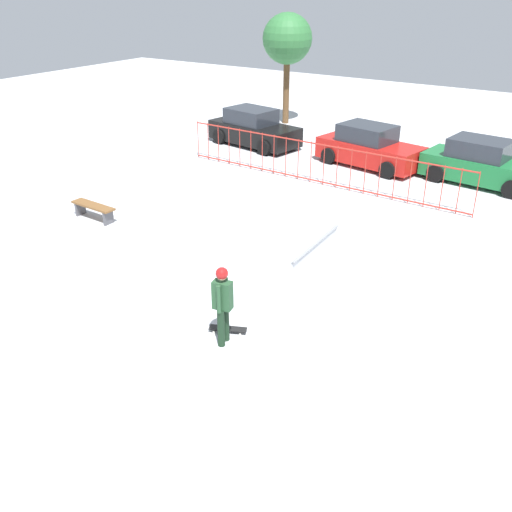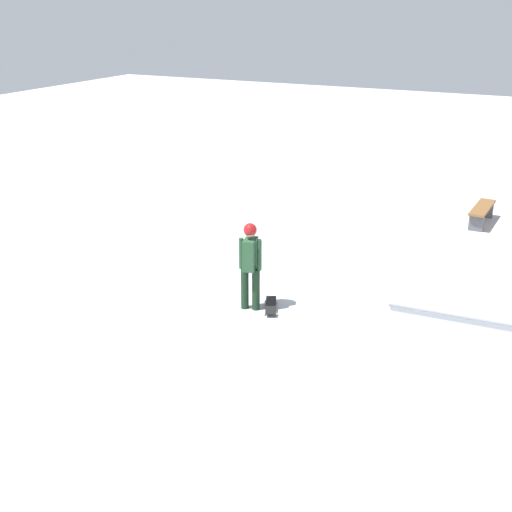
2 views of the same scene
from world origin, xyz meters
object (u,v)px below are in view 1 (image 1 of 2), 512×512
skater (223,300)px  distant_tree (287,40)px  skateboard (228,329)px  parked_car_red (369,148)px  parked_car_green (482,164)px  park_bench (93,208)px  parked_car_black (254,129)px  skate_ramp (271,246)px

skater → distant_tree: size_ratio=0.33×
skateboard → parked_car_red: parked_car_red is taller
parked_car_green → skater: bearing=-91.2°
skateboard → park_bench: park_bench is taller
parked_car_black → parked_car_green: 9.68m
parked_car_green → distant_tree: 11.97m
parked_car_red → distant_tree: bearing=155.4°
parked_car_black → parked_car_red: (5.45, -0.04, 0.00)m
parked_car_black → park_bench: bearing=-76.8°
park_bench → parked_car_green: (9.06, 10.00, 0.37)m
park_bench → parked_car_black: (-0.62, 9.84, 0.37)m
park_bench → distant_tree: size_ratio=0.31×
skate_ramp → park_bench: size_ratio=3.41×
skate_ramp → parked_car_red: size_ratio=1.27×
skater → park_bench: bearing=144.8°
skater → distant_tree: 19.83m
skater → distant_tree: (-8.88, 17.48, 2.99)m
parked_car_black → distant_tree: bearing=112.3°
skater → parked_car_black: (-7.87, 13.00, -0.28)m
parked_car_black → parked_car_red: same height
skate_ramp → parked_car_black: parked_car_black is taller
parked_car_green → skate_ramp: bearing=-102.1°
skate_ramp → parked_car_green: bearing=68.6°
park_bench → parked_car_green: size_ratio=0.38×
skateboard → parked_car_green: 12.96m
skater → skateboard: size_ratio=2.12×
skater → parked_car_green: 13.28m
skate_ramp → distant_tree: bearing=116.4°
parked_car_black → distant_tree: distant_tree is taller
park_bench → distant_tree: bearing=96.5°
skater → skateboard: 1.01m
parked_car_black → parked_car_red: size_ratio=1.00×
skateboard → distant_tree: (-8.72, 17.11, 3.92)m
skate_ramp → park_bench: (-5.93, -0.77, 0.04)m
skateboard → parked_car_black: size_ratio=0.19×
parked_car_red → parked_car_green: 4.22m
park_bench → parked_car_green: bearing=47.8°
skate_ramp → skater: size_ratio=3.20×
skateboard → park_bench: bearing=134.5°
skateboard → parked_car_green: (1.96, 12.80, 0.65)m
skate_ramp → distant_tree: size_ratio=1.05×
parked_car_black → parked_car_green: (9.67, 0.15, 0.00)m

